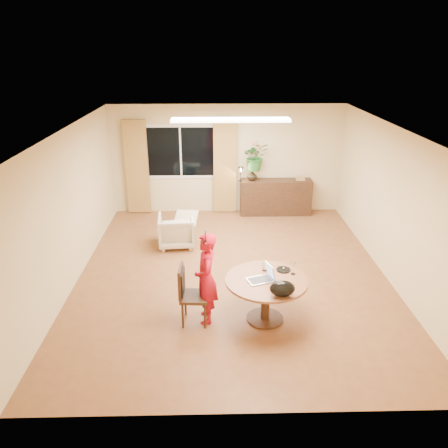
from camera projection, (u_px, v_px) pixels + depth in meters
name	position (u px, v px, depth m)	size (l,w,h in m)	color
floor	(232.00, 274.00, 7.93)	(6.50, 6.50, 0.00)	brown
ceiling	(233.00, 130.00, 6.94)	(6.50, 6.50, 0.00)	white
wall_back	(227.00, 160.00, 10.44)	(5.50, 5.50, 0.00)	#D3BD89
wall_left	(71.00, 208.00, 7.37)	(6.50, 6.50, 0.00)	#D3BD89
wall_right	(392.00, 205.00, 7.50)	(6.50, 6.50, 0.00)	#D3BD89
window	(181.00, 152.00, 10.32)	(1.70, 0.03, 1.30)	white
curtain_left	(137.00, 168.00, 10.36)	(0.55, 0.08, 2.25)	brown
curtain_right	(225.00, 167.00, 10.41)	(0.55, 0.08, 2.25)	brown
ceiling_panel	(231.00, 120.00, 8.06)	(2.20, 0.35, 0.05)	white
dining_table	(266.00, 288.00, 6.42)	(1.21, 1.21, 0.69)	brown
dining_chair	(195.00, 295.00, 6.40)	(0.44, 0.40, 0.92)	black
child	(206.00, 278.00, 6.36)	(0.34, 0.51, 1.41)	#B70E23
laptop	(260.00, 273.00, 6.28)	(0.37, 0.25, 0.25)	#B7B7BC
tumbler	(265.00, 267.00, 6.59)	(0.08, 0.08, 0.12)	white
wine_glass	(293.00, 268.00, 6.47)	(0.07, 0.07, 0.21)	white
pot_lid	(283.00, 269.00, 6.61)	(0.22, 0.22, 0.04)	white
handbag	(282.00, 289.00, 5.90)	(0.35, 0.20, 0.23)	black
armchair	(176.00, 230.00, 8.93)	(0.71, 0.73, 0.66)	beige
throw	(186.00, 215.00, 8.80)	(0.45, 0.55, 0.03)	beige
sideboard	(276.00, 197.00, 10.58)	(1.71, 0.42, 0.85)	black
vase	(252.00, 175.00, 10.35)	(0.24, 0.24, 0.25)	black
bouquet	(256.00, 157.00, 10.18)	(0.59, 0.51, 0.66)	#276425
book_stack	(300.00, 178.00, 10.41)	(0.21, 0.16, 0.09)	#8C6647
desk_lamp	(241.00, 174.00, 10.28)	(0.15, 0.15, 0.36)	black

